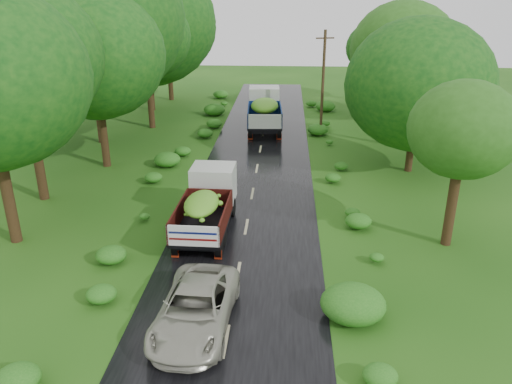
# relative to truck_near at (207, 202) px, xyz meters

# --- Properties ---
(ground) EXTENTS (120.00, 120.00, 0.00)m
(ground) POSITION_rel_truck_near_xyz_m (1.69, -7.61, -1.37)
(ground) COLOR #19480F
(ground) RESTS_ON ground
(road) EXTENTS (6.50, 80.00, 0.02)m
(road) POSITION_rel_truck_near_xyz_m (1.69, -2.61, -1.36)
(road) COLOR black
(road) RESTS_ON ground
(road_lines) EXTENTS (0.12, 69.60, 0.00)m
(road_lines) POSITION_rel_truck_near_xyz_m (1.69, -1.61, -1.35)
(road_lines) COLOR #BFB78C
(road_lines) RESTS_ON road
(truck_near) EXTENTS (2.17, 5.82, 2.43)m
(truck_near) POSITION_rel_truck_near_xyz_m (0.00, 0.00, 0.00)
(truck_near) COLOR black
(truck_near) RESTS_ON ground
(truck_far) EXTENTS (2.78, 6.97, 2.88)m
(truck_far) POSITION_rel_truck_near_xyz_m (1.71, 17.65, 0.26)
(truck_far) COLOR black
(truck_far) RESTS_ON ground
(car) EXTENTS (2.49, 4.97, 1.35)m
(car) POSITION_rel_truck_near_xyz_m (0.67, -6.94, -0.68)
(car) COLOR #AAA997
(car) RESTS_ON road
(utility_pole) EXTENTS (1.29, 0.46, 7.50)m
(utility_pole) POSITION_rel_truck_near_xyz_m (5.94, 16.06, 2.49)
(utility_pole) COLOR #382616
(utility_pole) RESTS_ON ground
(trees_left) EXTENTS (6.86, 33.94, 10.64)m
(trees_left) POSITION_rel_truck_near_xyz_m (-8.46, 14.61, 5.89)
(trees_left) COLOR black
(trees_left) RESTS_ON ground
(trees_right) EXTENTS (5.69, 32.47, 7.52)m
(trees_right) POSITION_rel_truck_near_xyz_m (11.27, 14.95, 3.78)
(trees_right) COLOR black
(trees_right) RESTS_ON ground
(shrubs) EXTENTS (11.90, 44.00, 0.70)m
(shrubs) POSITION_rel_truck_near_xyz_m (1.69, 6.39, -1.02)
(shrubs) COLOR #1F6718
(shrubs) RESTS_ON ground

